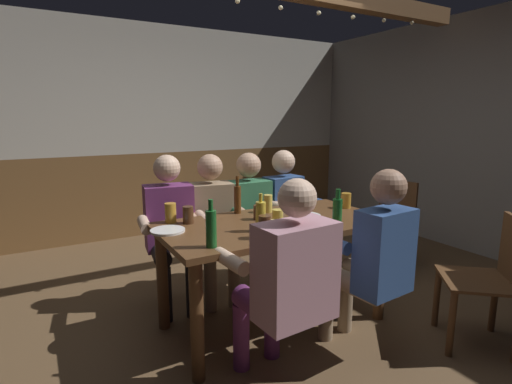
# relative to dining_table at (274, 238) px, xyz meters

# --- Properties ---
(ground_plane) EXTENTS (6.62, 6.62, 0.00)m
(ground_plane) POSITION_rel_dining_table_xyz_m (0.00, 0.03, -0.66)
(ground_plane) COLOR brown
(back_wall_upper) EXTENTS (5.52, 0.12, 1.57)m
(back_wall_upper) POSITION_rel_dining_table_xyz_m (0.00, 2.76, 1.18)
(back_wall_upper) COLOR beige
(back_wall_wainscot) EXTENTS (5.52, 0.12, 1.05)m
(back_wall_wainscot) POSITION_rel_dining_table_xyz_m (0.00, 2.76, -0.13)
(back_wall_wainscot) COLOR brown
(back_wall_wainscot) RESTS_ON ground_plane
(side_wall_concrete) EXTENTS (0.12, 5.33, 2.62)m
(side_wall_concrete) POSITION_rel_dining_table_xyz_m (2.82, 0.03, 0.65)
(side_wall_concrete) COLOR gray
(side_wall_concrete) RESTS_ON ground_plane
(dining_table) EXTENTS (1.62, 0.83, 0.78)m
(dining_table) POSITION_rel_dining_table_xyz_m (0.00, 0.00, 0.00)
(dining_table) COLOR brown
(dining_table) RESTS_ON ground_plane
(person_0) EXTENTS (0.55, 0.56, 1.22)m
(person_0) POSITION_rel_dining_table_xyz_m (-0.56, 0.65, 0.02)
(person_0) COLOR #6B2D66
(person_0) RESTS_ON ground_plane
(person_1) EXTENTS (0.53, 0.57, 1.21)m
(person_1) POSITION_rel_dining_table_xyz_m (-0.19, 0.65, 0.01)
(person_1) COLOR #997F60
(person_1) RESTS_ON ground_plane
(person_2) EXTENTS (0.49, 0.51, 1.20)m
(person_2) POSITION_rel_dining_table_xyz_m (0.18, 0.64, 0.01)
(person_2) COLOR #33724C
(person_2) RESTS_ON ground_plane
(person_3) EXTENTS (0.51, 0.52, 1.21)m
(person_3) POSITION_rel_dining_table_xyz_m (0.55, 0.64, 0.01)
(person_3) COLOR #2D4C84
(person_3) RESTS_ON ground_plane
(person_4) EXTENTS (0.57, 0.55, 1.21)m
(person_4) POSITION_rel_dining_table_xyz_m (-0.33, -0.64, 0.01)
(person_4) COLOR #B78493
(person_4) RESTS_ON ground_plane
(person_5) EXTENTS (0.51, 0.54, 1.22)m
(person_5) POSITION_rel_dining_table_xyz_m (0.32, -0.63, 0.01)
(person_5) COLOR #2D4C84
(person_5) RESTS_ON ground_plane
(chair_empty_near_right) EXTENTS (0.52, 0.52, 0.88)m
(chair_empty_near_right) POSITION_rel_dining_table_xyz_m (1.59, 0.35, -0.18)
(chair_empty_near_right) COLOR brown
(chair_empty_near_right) RESTS_ON ground_plane
(chair_empty_near_left) EXTENTS (0.62, 0.62, 0.88)m
(chair_empty_near_left) POSITION_rel_dining_table_xyz_m (1.09, -0.94, -0.18)
(chair_empty_near_left) COLOR brown
(chair_empty_near_left) RESTS_ON ground_plane
(table_candle) EXTENTS (0.04, 0.04, 0.08)m
(table_candle) POSITION_rel_dining_table_xyz_m (-0.14, -0.21, 0.16)
(table_candle) COLOR #F9E08C
(table_candle) RESTS_ON dining_table
(plate_0) EXTENTS (0.22, 0.22, 0.01)m
(plate_0) POSITION_rel_dining_table_xyz_m (0.27, -0.00, 0.13)
(plate_0) COLOR white
(plate_0) RESTS_ON dining_table
(plate_1) EXTENTS (0.22, 0.22, 0.01)m
(plate_1) POSITION_rel_dining_table_xyz_m (-0.74, 0.13, 0.13)
(plate_1) COLOR white
(plate_1) RESTS_ON dining_table
(bottle_0) EXTENTS (0.07, 0.07, 0.25)m
(bottle_0) POSITION_rel_dining_table_xyz_m (-0.21, -0.16, 0.22)
(bottle_0) COLOR gold
(bottle_0) RESTS_ON dining_table
(bottle_1) EXTENTS (0.07, 0.07, 0.23)m
(bottle_1) POSITION_rel_dining_table_xyz_m (0.39, -0.21, 0.21)
(bottle_1) COLOR #195923
(bottle_1) RESTS_ON dining_table
(bottle_2) EXTENTS (0.06, 0.06, 0.28)m
(bottle_2) POSITION_rel_dining_table_xyz_m (-0.61, -0.29, 0.24)
(bottle_2) COLOR #195923
(bottle_2) RESTS_ON dining_table
(bottle_3) EXTENTS (0.05, 0.05, 0.29)m
(bottle_3) POSITION_rel_dining_table_xyz_m (-0.12, 0.35, 0.24)
(bottle_3) COLOR #593314
(bottle_3) RESTS_ON dining_table
(pint_glass_0) EXTENTS (0.08, 0.08, 0.12)m
(pint_glass_0) POSITION_rel_dining_table_xyz_m (0.05, -0.21, 0.18)
(pint_glass_0) COLOR #4C2D19
(pint_glass_0) RESTS_ON dining_table
(pint_glass_1) EXTENTS (0.07, 0.07, 0.11)m
(pint_glass_1) POSITION_rel_dining_table_xyz_m (-0.04, -0.10, 0.18)
(pint_glass_1) COLOR #E5C64C
(pint_glass_1) RESTS_ON dining_table
(pint_glass_2) EXTENTS (0.08, 0.08, 0.12)m
(pint_glass_2) POSITION_rel_dining_table_xyz_m (0.73, 0.07, 0.18)
(pint_glass_2) COLOR gold
(pint_glass_2) RESTS_ON dining_table
(pint_glass_3) EXTENTS (0.08, 0.08, 0.12)m
(pint_glass_3) POSITION_rel_dining_table_xyz_m (-0.55, 0.26, 0.18)
(pint_glass_3) COLOR #4C2D19
(pint_glass_3) RESTS_ON dining_table
(pint_glass_4) EXTENTS (0.08, 0.08, 0.11)m
(pint_glass_4) POSITION_rel_dining_table_xyz_m (-0.07, 0.11, 0.17)
(pint_glass_4) COLOR #4C2D19
(pint_glass_4) RESTS_ON dining_table
(pint_glass_5) EXTENTS (0.07, 0.07, 0.14)m
(pint_glass_5) POSITION_rel_dining_table_xyz_m (0.10, 0.26, 0.19)
(pint_glass_5) COLOR #E5C64C
(pint_glass_5) RESTS_ON dining_table
(pint_glass_6) EXTENTS (0.07, 0.07, 0.14)m
(pint_glass_6) POSITION_rel_dining_table_xyz_m (-0.26, -0.30, 0.19)
(pint_glass_6) COLOR #4C2D19
(pint_glass_6) RESTS_ON dining_table
(pint_glass_7) EXTENTS (0.08, 0.08, 0.14)m
(pint_glass_7) POSITION_rel_dining_table_xyz_m (-0.65, 0.34, 0.19)
(pint_glass_7) COLOR gold
(pint_glass_7) RESTS_ON dining_table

